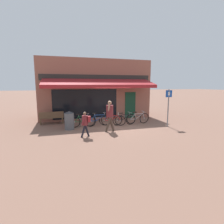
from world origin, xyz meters
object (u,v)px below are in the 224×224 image
bicycle_blue (98,120)px  pedestrian_adult (110,113)px  litter_bin (69,120)px  bicycle_red (112,120)px  bicycle_green (82,121)px  pedestrian_child (85,121)px  bicycle_black (124,119)px  parking_sign (168,104)px  park_bench (52,117)px  bicycle_silver (138,118)px

bicycle_blue → pedestrian_adult: pedestrian_adult is taller
litter_bin → bicycle_red: bearing=4.3°
bicycle_green → pedestrian_child: (-0.09, -2.25, 0.43)m
bicycle_blue → litter_bin: size_ratio=1.63×
bicycle_black → parking_sign: (2.49, -1.32, 1.10)m
bicycle_blue → bicycle_red: size_ratio=1.08×
bicycle_green → litter_bin: litter_bin is taller
bicycle_black → park_bench: size_ratio=1.07×
pedestrian_adult → park_bench: (-3.34, 2.95, -0.63)m
park_bench → litter_bin: bearing=-62.5°
pedestrian_child → bicycle_blue: bearing=-108.7°
pedestrian_child → litter_bin: pedestrian_child is taller
bicycle_black → parking_sign: 3.02m
bicycle_red → pedestrian_adult: pedestrian_adult is taller
parking_sign → litter_bin: bearing=170.5°
bicycle_red → pedestrian_child: (-2.02, -2.04, 0.44)m
bicycle_red → bicycle_green: bearing=-163.4°
parking_sign → bicycle_black: bearing=152.2°
litter_bin → parking_sign: (6.14, -1.03, 0.91)m
bicycle_green → pedestrian_child: pedestrian_child is taller
bicycle_green → bicycle_black: bearing=-7.8°
bicycle_red → pedestrian_child: pedestrian_child is taller
pedestrian_child → litter_bin: (-0.74, 1.83, -0.26)m
bicycle_blue → bicycle_black: 1.77m
bicycle_red → parking_sign: bearing=2.9°
bicycle_blue → pedestrian_child: (-1.15, -2.24, 0.43)m
pedestrian_child → bicycle_black: bearing=-135.7°
bicycle_black → litter_bin: bearing=176.2°
litter_bin → parking_sign: parking_sign is taller
bicycle_red → litter_bin: litter_bin is taller
bicycle_black → pedestrian_adult: pedestrian_adult is taller
bicycle_green → pedestrian_child: 2.30m
bicycle_silver → pedestrian_child: (-3.85, -2.03, 0.43)m
bicycle_blue → pedestrian_adult: bearing=-80.3°
bicycle_blue → bicycle_silver: size_ratio=1.01×
bicycle_black → pedestrian_adult: bearing=-143.7°
park_bench → bicycle_red: bearing=-26.4°
bicycle_green → parking_sign: bearing=-20.3°
bicycle_red → litter_bin: bearing=-152.7°
bicycle_red → parking_sign: size_ratio=0.70×
bicycle_red → bicycle_silver: bearing=22.9°
bicycle_blue → park_bench: bicycle_blue is taller
bicycle_silver → litter_bin: 4.60m
bicycle_red → bicycle_black: (0.89, 0.08, -0.01)m
pedestrian_adult → parking_sign: size_ratio=0.75×
park_bench → pedestrian_adult: bearing=-44.8°
park_bench → pedestrian_child: bearing=-66.7°
bicycle_red → park_bench: bicycle_red is taller
pedestrian_child → bicycle_red: bearing=-126.5°
bicycle_red → bicycle_black: bearing=28.0°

